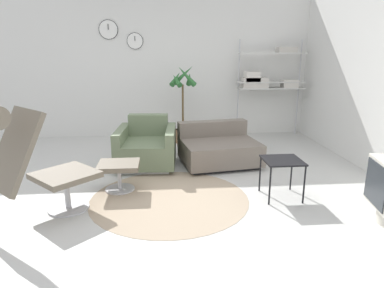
{
  "coord_description": "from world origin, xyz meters",
  "views": [
    {
      "loc": [
        -0.04,
        -4.06,
        1.67
      ],
      "look_at": [
        0.32,
        0.04,
        0.55
      ],
      "focal_mm": 32.0,
      "sensor_mm": 36.0,
      "label": 1
    }
  ],
  "objects_px": {
    "side_table": "(282,164)",
    "shelf_unit": "(268,76)",
    "potted_plant": "(183,110)",
    "ottoman": "(119,170)",
    "couch_low": "(218,149)",
    "armchair_red": "(147,148)",
    "lounge_chair": "(28,153)"
  },
  "relations": [
    {
      "from": "side_table",
      "to": "shelf_unit",
      "type": "height_order",
      "value": "shelf_unit"
    },
    {
      "from": "side_table",
      "to": "potted_plant",
      "type": "xyz_separation_m",
      "value": [
        -0.99,
        2.61,
        0.2
      ]
    },
    {
      "from": "ottoman",
      "to": "potted_plant",
      "type": "xyz_separation_m",
      "value": [
        0.93,
        2.23,
        0.35
      ]
    },
    {
      "from": "ottoman",
      "to": "side_table",
      "type": "xyz_separation_m",
      "value": [
        1.92,
        -0.38,
        0.15
      ]
    },
    {
      "from": "couch_low",
      "to": "side_table",
      "type": "distance_m",
      "value": 1.43
    },
    {
      "from": "ottoman",
      "to": "armchair_red",
      "type": "xyz_separation_m",
      "value": [
        0.3,
        0.92,
        0.01
      ]
    },
    {
      "from": "couch_low",
      "to": "side_table",
      "type": "height_order",
      "value": "couch_low"
    },
    {
      "from": "lounge_chair",
      "to": "shelf_unit",
      "type": "height_order",
      "value": "shelf_unit"
    },
    {
      "from": "ottoman",
      "to": "armchair_red",
      "type": "bearing_deg",
      "value": 71.65
    },
    {
      "from": "armchair_red",
      "to": "couch_low",
      "type": "relative_size",
      "value": 0.76
    },
    {
      "from": "side_table",
      "to": "potted_plant",
      "type": "bearing_deg",
      "value": 110.72
    },
    {
      "from": "couch_low",
      "to": "potted_plant",
      "type": "relative_size",
      "value": 0.86
    },
    {
      "from": "lounge_chair",
      "to": "couch_low",
      "type": "xyz_separation_m",
      "value": [
        2.14,
        1.67,
        -0.49
      ]
    },
    {
      "from": "lounge_chair",
      "to": "couch_low",
      "type": "relative_size",
      "value": 1.0
    },
    {
      "from": "ottoman",
      "to": "side_table",
      "type": "bearing_deg",
      "value": -11.25
    },
    {
      "from": "side_table",
      "to": "ottoman",
      "type": "bearing_deg",
      "value": 168.75
    },
    {
      "from": "side_table",
      "to": "shelf_unit",
      "type": "xyz_separation_m",
      "value": [
        0.68,
        2.92,
        0.79
      ]
    },
    {
      "from": "potted_plant",
      "to": "shelf_unit",
      "type": "bearing_deg",
      "value": 10.47
    },
    {
      "from": "lounge_chair",
      "to": "ottoman",
      "type": "distance_m",
      "value": 1.15
    },
    {
      "from": "ottoman",
      "to": "potted_plant",
      "type": "distance_m",
      "value": 2.44
    },
    {
      "from": "shelf_unit",
      "to": "armchair_red",
      "type": "bearing_deg",
      "value": -144.67
    },
    {
      "from": "ottoman",
      "to": "armchair_red",
      "type": "relative_size",
      "value": 0.52
    },
    {
      "from": "armchair_red",
      "to": "couch_low",
      "type": "distance_m",
      "value": 1.08
    },
    {
      "from": "ottoman",
      "to": "potted_plant",
      "type": "bearing_deg",
      "value": 67.44
    },
    {
      "from": "lounge_chair",
      "to": "side_table",
      "type": "xyz_separation_m",
      "value": [
        2.67,
        0.36,
        -0.31
      ]
    },
    {
      "from": "lounge_chair",
      "to": "armchair_red",
      "type": "xyz_separation_m",
      "value": [
        1.06,
        1.66,
        -0.45
      ]
    },
    {
      "from": "shelf_unit",
      "to": "couch_low",
      "type": "bearing_deg",
      "value": -126.88
    },
    {
      "from": "ottoman",
      "to": "couch_low",
      "type": "xyz_separation_m",
      "value": [
        1.39,
        0.93,
        -0.04
      ]
    },
    {
      "from": "couch_low",
      "to": "armchair_red",
      "type": "bearing_deg",
      "value": -8.24
    },
    {
      "from": "couch_low",
      "to": "shelf_unit",
      "type": "xyz_separation_m",
      "value": [
        1.21,
        1.61,
        0.97
      ]
    },
    {
      "from": "lounge_chair",
      "to": "armchair_red",
      "type": "height_order",
      "value": "lounge_chair"
    },
    {
      "from": "armchair_red",
      "to": "potted_plant",
      "type": "height_order",
      "value": "potted_plant"
    }
  ]
}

